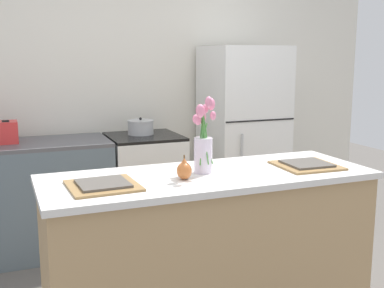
{
  "coord_description": "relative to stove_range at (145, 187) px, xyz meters",
  "views": [
    {
      "loc": [
        -1.03,
        -2.31,
        1.58
      ],
      "look_at": [
        0.0,
        0.25,
        1.08
      ],
      "focal_mm": 45.0,
      "sensor_mm": 36.0,
      "label": 1
    }
  ],
  "objects": [
    {
      "name": "toaster",
      "position": [
        -1.14,
        0.04,
        0.54
      ],
      "size": [
        0.28,
        0.18,
        0.17
      ],
      "color": "red",
      "rests_on": "back_counter"
    },
    {
      "name": "stove_range",
      "position": [
        0.0,
        0.0,
        0.0
      ],
      "size": [
        0.6,
        0.61,
        0.92
      ],
      "color": "silver",
      "rests_on": "ground_plane"
    },
    {
      "name": "plate_setting_right",
      "position": [
        0.49,
        -1.65,
        0.51
      ],
      "size": [
        0.34,
        0.34,
        0.02
      ],
      "color": "olive",
      "rests_on": "kitchen_island"
    },
    {
      "name": "back_counter",
      "position": [
        -1.16,
        0.0,
        0.0
      ],
      "size": [
        1.68,
        0.6,
        0.92
      ],
      "color": "slate",
      "rests_on": "ground_plane"
    },
    {
      "name": "plate_setting_left",
      "position": [
        -0.69,
        -1.65,
        0.51
      ],
      "size": [
        0.34,
        0.34,
        0.02
      ],
      "color": "olive",
      "rests_on": "kitchen_island"
    },
    {
      "name": "back_wall",
      "position": [
        -0.1,
        0.4,
        0.89
      ],
      "size": [
        5.2,
        0.08,
        2.7
      ],
      "color": "silver",
      "rests_on": "ground_plane"
    },
    {
      "name": "refrigerator",
      "position": [
        0.95,
        0.0,
        0.38
      ],
      "size": [
        0.68,
        0.67,
        1.67
      ],
      "color": "white",
      "rests_on": "ground_plane"
    },
    {
      "name": "pear_figurine",
      "position": [
        -0.27,
        -1.67,
        0.55
      ],
      "size": [
        0.08,
        0.08,
        0.13
      ],
      "color": "#C66B33",
      "rests_on": "kitchen_island"
    },
    {
      "name": "flower_vase",
      "position": [
        -0.12,
        -1.57,
        0.66
      ],
      "size": [
        0.13,
        0.16,
        0.42
      ],
      "color": "silver",
      "rests_on": "kitchen_island"
    },
    {
      "name": "kitchen_island",
      "position": [
        -0.1,
        -1.6,
        0.02
      ],
      "size": [
        1.8,
        0.66,
        0.96
      ],
      "color": "tan",
      "rests_on": "ground_plane"
    },
    {
      "name": "cooking_pot",
      "position": [
        -0.01,
        0.06,
        0.52
      ],
      "size": [
        0.23,
        0.23,
        0.15
      ],
      "color": "#B2B5B7",
      "rests_on": "stove_range"
    }
  ]
}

